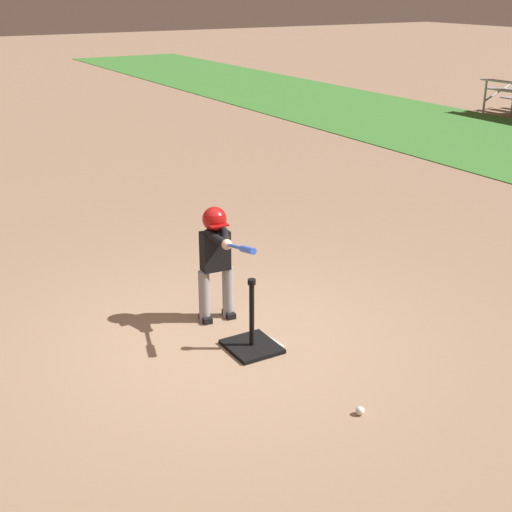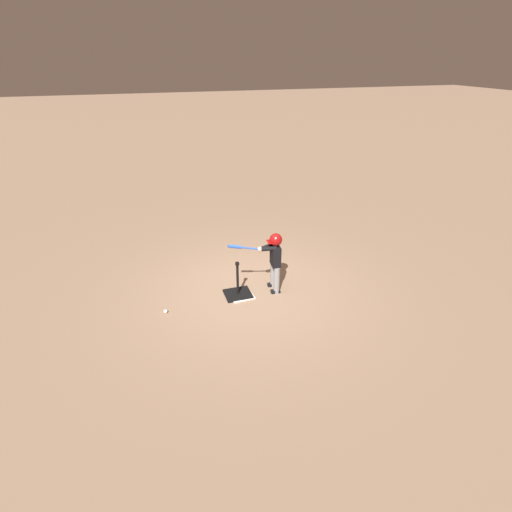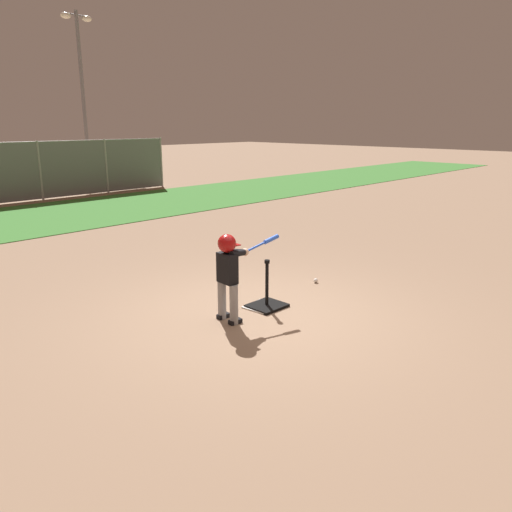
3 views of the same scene
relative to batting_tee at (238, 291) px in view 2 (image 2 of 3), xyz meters
The scene contains 5 objects.
ground_plane 0.35m from the batting_tee, 156.96° to the right, with size 90.00×90.00×0.00m, color #93755B.
home_plate 0.10m from the batting_tee, 143.80° to the left, with size 0.44×0.44×0.02m, color white.
batting_tee is the anchor object (origin of this frame).
batter_child 1.00m from the batting_tee, behind, with size 1.04×0.39×1.21m.
baseball 1.43m from the batting_tee, ahead, with size 0.07×0.07×0.07m, color white.
Camera 2 is at (1.98, 6.52, 4.23)m, focal length 28.00 mm.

